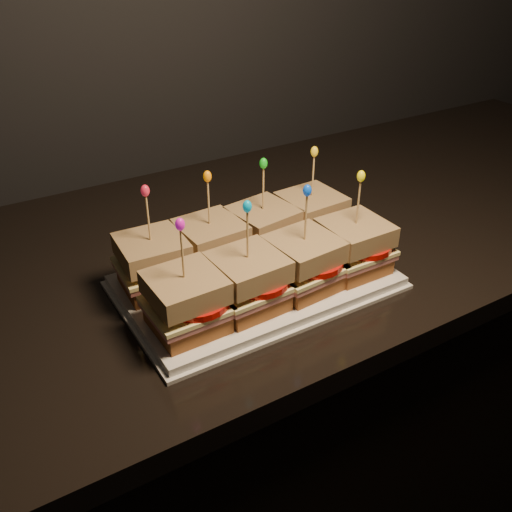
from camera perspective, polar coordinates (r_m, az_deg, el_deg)
cabinet at (r=1.26m, az=-8.74°, el=-19.98°), size 2.49×0.67×0.90m
granite_slab at (r=0.95m, az=-10.98°, el=-1.93°), size 2.53×0.71×0.04m
platter at (r=0.86m, az=0.00°, el=-2.61°), size 0.39×0.24×0.02m
platter_rim at (r=0.87m, az=0.00°, el=-2.93°), size 0.40×0.25×0.01m
sandwich_0_bread_bot at (r=0.85m, az=-10.07°, el=-2.28°), size 0.09×0.09×0.02m
sandwich_0_ham at (r=0.84m, az=-10.17°, el=-1.35°), size 0.10×0.10×0.01m
sandwich_0_cheese at (r=0.83m, az=-10.22°, el=-0.94°), size 0.11×0.10×0.01m
sandwich_0_tomato at (r=0.83m, az=-9.34°, el=-0.47°), size 0.09×0.09×0.01m
sandwich_0_bread_top at (r=0.82m, az=-10.40°, el=0.68°), size 0.10×0.10×0.03m
sandwich_0_pick at (r=0.80m, az=-10.70°, el=3.50°), size 0.00×0.00×0.09m
sandwich_0_frill at (r=0.78m, az=-11.03°, el=6.43°), size 0.01×0.01×0.02m
sandwich_1_bread_bot at (r=0.88m, az=-4.48°, el=-0.57°), size 0.09×0.09×0.02m
sandwich_1_ham at (r=0.87m, az=-4.52°, el=0.35°), size 0.10×0.10×0.01m
sandwich_1_cheese at (r=0.86m, az=-4.54°, el=0.74°), size 0.10×0.10×0.01m
sandwich_1_tomato at (r=0.86m, az=-3.67°, el=1.21°), size 0.09×0.09×0.01m
sandwich_1_bread_top at (r=0.85m, az=-4.62°, el=2.34°), size 0.09×0.09×0.03m
sandwich_1_pick at (r=0.83m, az=-4.75°, el=5.09°), size 0.00×0.00×0.09m
sandwich_1_frill at (r=0.81m, az=-4.89°, el=7.95°), size 0.01×0.01×0.02m
sandwich_2_bread_bot at (r=0.91m, az=0.69°, el=1.01°), size 0.10×0.10×0.02m
sandwich_2_ham at (r=0.91m, az=0.70°, el=1.91°), size 0.11×0.11×0.01m
sandwich_2_cheese at (r=0.90m, az=0.70°, el=2.29°), size 0.11×0.11×0.01m
sandwich_2_tomato at (r=0.90m, az=1.56°, el=2.74°), size 0.09×0.09×0.01m
sandwich_2_bread_top at (r=0.89m, az=0.71°, el=3.84°), size 0.10×0.10×0.03m
sandwich_2_pick at (r=0.87m, az=0.73°, el=6.50°), size 0.00×0.00×0.09m
sandwich_2_frill at (r=0.85m, az=0.75°, el=9.25°), size 0.01×0.01×0.02m
sandwich_3_bread_bot at (r=0.96m, az=5.41°, el=2.45°), size 0.09×0.09×0.02m
sandwich_3_ham at (r=0.95m, az=5.46°, el=3.32°), size 0.10×0.10×0.01m
sandwich_3_cheese at (r=0.95m, az=5.48°, el=3.69°), size 0.10×0.10×0.01m
sandwich_3_tomato at (r=0.95m, az=6.31°, el=4.11°), size 0.09×0.09×0.01m
sandwich_3_bread_top at (r=0.94m, az=5.57°, el=5.18°), size 0.10×0.10×0.03m
sandwich_3_pick at (r=0.92m, az=5.71°, el=7.73°), size 0.00×0.00×0.09m
sandwich_3_frill at (r=0.90m, az=5.86°, el=10.35°), size 0.01×0.01×0.02m
sandwich_4_bread_bot at (r=0.76m, az=-6.87°, el=-6.27°), size 0.09×0.09×0.02m
sandwich_4_ham at (r=0.75m, az=-6.95°, el=-5.28°), size 0.10×0.10×0.01m
sandwich_4_cheese at (r=0.75m, az=-6.98°, el=-4.85°), size 0.10×0.10×0.01m
sandwich_4_tomato at (r=0.74m, az=-5.98°, el=-4.35°), size 0.09×0.09×0.01m
sandwich_4_bread_top at (r=0.73m, az=-7.12°, el=-3.11°), size 0.09×0.09×0.03m
sandwich_4_pick at (r=0.71m, az=-7.36°, el=-0.07°), size 0.00×0.00×0.09m
sandwich_4_frill at (r=0.68m, az=-7.61°, el=3.15°), size 0.01×0.01×0.02m
sandwich_5_bread_bot at (r=0.79m, az=-0.80°, el=-4.21°), size 0.09×0.09×0.02m
sandwich_5_ham at (r=0.78m, az=-0.81°, el=-3.23°), size 0.10×0.10×0.01m
sandwich_5_cheese at (r=0.78m, az=-0.81°, el=-2.81°), size 0.10×0.10×0.01m
sandwich_5_tomato at (r=0.78m, az=0.17°, el=-2.31°), size 0.09×0.09×0.01m
sandwich_5_bread_top at (r=0.76m, az=-0.83°, el=-1.11°), size 0.09×0.09×0.03m
sandwich_5_pick at (r=0.74m, az=-0.85°, el=1.86°), size 0.00×0.00×0.09m
sandwich_5_frill at (r=0.72m, az=-0.88°, el=4.98°), size 0.01×0.01×0.02m
sandwich_6_bread_bot at (r=0.84m, az=4.69°, el=-2.28°), size 0.10×0.10×0.02m
sandwich_6_ham at (r=0.83m, az=4.74°, el=-1.34°), size 0.10×0.10×0.01m
sandwich_6_cheese at (r=0.82m, az=4.76°, el=-0.93°), size 0.11×0.10×0.01m
sandwich_6_tomato at (r=0.82m, az=5.71°, el=-0.44°), size 0.09×0.09×0.01m
sandwich_6_bread_top at (r=0.81m, az=4.85°, el=0.72°), size 0.10×0.10×0.03m
sandwich_6_pick at (r=0.79m, az=4.99°, el=3.57°), size 0.00×0.00×0.09m
sandwich_6_frill at (r=0.77m, az=5.15°, el=6.55°), size 0.01×0.01×0.02m
sandwich_7_bread_bot at (r=0.89m, az=9.60°, el=-0.54°), size 0.09×0.09×0.02m
sandwich_7_ham at (r=0.88m, az=9.70°, el=0.37°), size 0.10×0.09×0.01m
sandwich_7_cheese at (r=0.87m, az=9.74°, el=0.76°), size 0.10×0.10×0.01m
sandwich_7_tomato at (r=0.87m, az=10.64°, el=1.22°), size 0.09×0.09×0.01m
sandwich_7_bread_top at (r=0.86m, az=9.90°, el=2.33°), size 0.09×0.09×0.03m
sandwich_7_pick at (r=0.84m, az=10.18°, el=5.05°), size 0.00×0.00×0.09m
sandwich_7_frill at (r=0.82m, az=10.47°, el=7.86°), size 0.01×0.01×0.02m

